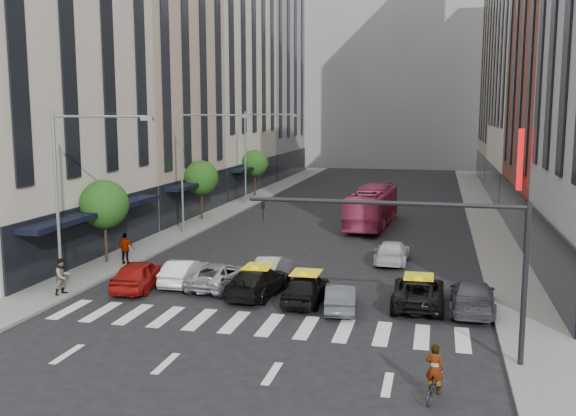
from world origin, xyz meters
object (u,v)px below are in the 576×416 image
Objects in this scene: motorcycle at (434,388)px; pedestrian_near at (63,276)px; streetlamp_far at (255,145)px; taxi_center at (306,288)px; streetlamp_near at (73,177)px; car_red at (139,275)px; streetlamp_mid at (194,156)px; pedestrian_far at (126,249)px; car_white_front at (184,272)px; bus at (372,207)px; taxi_left at (258,281)px.

motorcycle is 0.85× the size of pedestrian_near.
streetlamp_far reaches higher than taxi_center.
taxi_center is (11.50, 1.02, -5.17)m from streetlamp_near.
streetlamp_near is 12.65m from taxi_center.
car_red is at bearing -0.87° from taxi_center.
pedestrian_near is at bearing -114.53° from streetlamp_near.
motorcycle is at bearing -25.46° from streetlamp_near.
streetlamp_mid is 4.86× the size of pedestrian_far.
streetlamp_near is at bearing 6.87° from taxi_center.
car_white_front is 2.25× the size of pedestrian_near.
bus reaches higher than motorcycle.
taxi_center reaches higher than car_white_front.
pedestrian_near is (-9.29, -2.51, 0.33)m from taxi_left.
streetlamp_far is 2.09× the size of taxi_center.
bus is at bearing -10.27° from pedestrian_near.
streetlamp_mid is 14.78m from bus.
streetlamp_far is at bearing -82.41° from car_white_front.
motorcycle is at bearing 138.02° from car_white_front.
taxi_center is (11.50, -30.98, -5.17)m from streetlamp_far.
pedestrian_far is (-0.38, 5.79, -4.83)m from streetlamp_near.
pedestrian_far reaches higher than taxi_center.
streetlamp_mid and streetlamp_far have the same top height.
pedestrian_far reaches higher than car_white_front.
taxi_left is 2.66m from taxi_center.
pedestrian_far is (-12.79, -16.95, -0.48)m from bus.
streetlamp_near is 4.92m from pedestrian_near.
car_red is at bearing -35.32° from pedestrian_near.
streetlamp_near is 32.00m from streetlamp_far.
streetlamp_far is 1.99× the size of car_red.
streetlamp_mid is 19.58m from taxi_center.
car_white_front is at bearing -34.81° from pedestrian_near.
taxi_left is 0.45× the size of bus.
pedestrian_near reaches higher than car_white_front.
car_red is (2.64, 1.43, -5.13)m from streetlamp_near.
streetlamp_mid is at bearing -84.99° from car_red.
motorcycle is (17.56, -24.36, -5.50)m from streetlamp_mid.
pedestrian_near is at bearing -6.72° from motorcycle.
car_white_front is at bearing 32.57° from streetlamp_near.
streetlamp_mid is 2.09× the size of taxi_center.
car_white_front is 7.23m from taxi_center.
motorcycle is at bearing 102.97° from bus.
pedestrian_near is at bearing 35.74° from car_white_front.
car_red reaches higher than car_white_front.
streetlamp_near is 1.00× the size of streetlamp_far.
streetlamp_far is 0.81× the size of bus.
bus is (3.48, 21.01, 0.83)m from taxi_left.
car_red is at bearing 68.95° from bus.
bus is 7.24× the size of motorcycle.
car_red is (2.64, -30.57, -5.13)m from streetlamp_far.
streetlamp_mid reaches higher than car_white_front.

